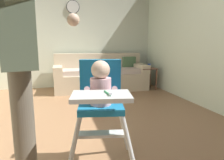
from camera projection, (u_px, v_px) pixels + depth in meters
ground at (94, 137)px, 2.42m from camera, size 5.61×7.44×0.10m
wall_far at (74, 33)px, 4.99m from camera, size 4.81×0.06×2.75m
wall_right at (224, 24)px, 2.96m from camera, size 0.06×6.44×2.75m
couch at (101, 76)px, 4.81m from camera, size 2.18×0.86×0.86m
high_chair at (101, 95)px, 1.64m from camera, size 0.70×0.80×0.95m
adult_standing at (19, 59)px, 1.30m from camera, size 0.59×0.50×1.70m
toy_ball at (98, 107)px, 3.18m from camera, size 0.18×0.18×0.18m
side_table at (147, 74)px, 4.80m from camera, size 0.40×0.40×0.52m
sippy_cup at (149, 66)px, 4.78m from camera, size 0.07×0.07×0.10m
wall_clock at (73, 7)px, 4.84m from camera, size 0.32×0.04×0.32m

